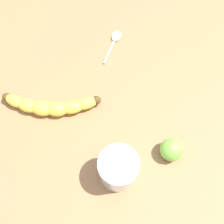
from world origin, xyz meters
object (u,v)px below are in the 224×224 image
Objects in this scene: smoothie_glass at (118,169)px; lime_fruit at (171,150)px; teaspoon at (115,38)px; banana at (50,106)px.

lime_fruit is at bearing -161.37° from smoothie_glass.
teaspoon is at bearing -72.73° from lime_fruit.
lime_fruit is at bearing -140.54° from teaspoon.
teaspoon is (-1.51, -35.90, -3.69)cm from smoothie_glass.
banana is 28.61cm from lime_fruit.
teaspoon is at bearing -92.41° from smoothie_glass.
lime_fruit is 0.45× the size of teaspoon.
teaspoon is (-16.07, -20.19, -1.35)cm from banana.
smoothie_glass is (-14.56, 15.71, 2.34)cm from banana.
smoothie_glass is at bearing -42.13° from banana.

